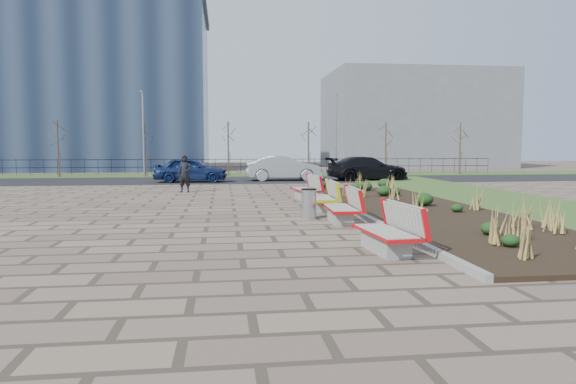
{
  "coord_description": "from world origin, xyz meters",
  "views": [
    {
      "loc": [
        -0.35,
        -11.71,
        2.23
      ],
      "look_at": [
        1.5,
        3.0,
        0.9
      ],
      "focal_mm": 32.0,
      "sensor_mm": 36.0,
      "label": 1
    }
  ],
  "objects": [
    {
      "name": "lamp_east",
      "position": [
        8.0,
        26.0,
        3.04
      ],
      "size": [
        0.24,
        0.6,
        6.0
      ],
      "primitive_type": null,
      "color": "gray",
      "rests_on": "grass_verge_far"
    },
    {
      "name": "pedestrian",
      "position": [
        -2.21,
        13.46,
        0.9
      ],
      "size": [
        0.72,
        0.52,
        1.81
      ],
      "primitive_type": "imported",
      "rotation": [
        0.0,
        0.0,
        -0.15
      ],
      "color": "black",
      "rests_on": "ground"
    },
    {
      "name": "bench_a",
      "position": [
        3.0,
        -1.42,
        0.5
      ],
      "size": [
        1.06,
        2.16,
        1.0
      ],
      "primitive_type": null,
      "rotation": [
        0.0,
        0.0,
        0.08
      ],
      "color": "red",
      "rests_on": "ground"
    },
    {
      "name": "railing_fence",
      "position": [
        0.0,
        29.5,
        0.64
      ],
      "size": [
        44.0,
        0.1,
        1.2
      ],
      "primitive_type": null,
      "color": "black",
      "rests_on": "grass_verge_far"
    },
    {
      "name": "tree_d",
      "position": [
        6.0,
        26.5,
        2.04
      ],
      "size": [
        1.4,
        1.4,
        4.0
      ],
      "primitive_type": null,
      "color": "#4C3D2D",
      "rests_on": "grass_verge_far"
    },
    {
      "name": "tree_a",
      "position": [
        -12.0,
        26.5,
        2.04
      ],
      "size": [
        1.4,
        1.4,
        4.0
      ],
      "primitive_type": null,
      "color": "#4C3D2D",
      "rests_on": "grass_verge_far"
    },
    {
      "name": "tree_b",
      "position": [
        -6.0,
        26.5,
        2.04
      ],
      "size": [
        1.4,
        1.4,
        4.0
      ],
      "primitive_type": null,
      "color": "#4C3D2D",
      "rests_on": "grass_verge_far"
    },
    {
      "name": "bench_c",
      "position": [
        3.0,
        5.68,
        0.5
      ],
      "size": [
        0.97,
        2.13,
        1.0
      ],
      "primitive_type": null,
      "rotation": [
        0.0,
        0.0,
        -0.04
      ],
      "color": "#D8D50B",
      "rests_on": "ground"
    },
    {
      "name": "litter_bin",
      "position": [
        2.23,
        3.71,
        0.46
      ],
      "size": [
        0.46,
        0.46,
        0.92
      ],
      "primitive_type": "cylinder",
      "color": "#B2B2B7",
      "rests_on": "ground"
    },
    {
      "name": "tree_c",
      "position": [
        0.0,
        26.5,
        2.04
      ],
      "size": [
        1.4,
        1.4,
        4.0
      ],
      "primitive_type": null,
      "color": "#4C3D2D",
      "rests_on": "grass_verge_far"
    },
    {
      "name": "grass_verge_far",
      "position": [
        0.0,
        28.0,
        0.02
      ],
      "size": [
        80.0,
        5.0,
        0.04
      ],
      "primitive_type": "cube",
      "color": "#33511E",
      "rests_on": "ground"
    },
    {
      "name": "planting_bed",
      "position": [
        6.25,
        5.0,
        0.05
      ],
      "size": [
        4.5,
        18.0,
        0.1
      ],
      "primitive_type": "cube",
      "color": "black",
      "rests_on": "ground"
    },
    {
      "name": "ground",
      "position": [
        0.0,
        0.0,
        0.0
      ],
      "size": [
        120.0,
        120.0,
        0.0
      ],
      "primitive_type": "plane",
      "color": "#71624E",
      "rests_on": "ground"
    },
    {
      "name": "bench_d",
      "position": [
        3.0,
        9.23,
        0.5
      ],
      "size": [
        1.11,
        2.18,
        1.0
      ],
      "primitive_type": null,
      "rotation": [
        0.0,
        0.0,
        0.1
      ],
      "color": "#B50C1E",
      "rests_on": "ground"
    },
    {
      "name": "grass_verge_near",
      "position": [
        11.0,
        5.0,
        0.02
      ],
      "size": [
        5.0,
        38.0,
        0.04
      ],
      "primitive_type": "cube",
      "color": "#33511E",
      "rests_on": "ground"
    },
    {
      "name": "car_black",
      "position": [
        8.93,
        20.68,
        0.79
      ],
      "size": [
        5.4,
        2.47,
        1.53
      ],
      "primitive_type": "imported",
      "rotation": [
        0.0,
        0.0,
        1.63
      ],
      "color": "black",
      "rests_on": "road"
    },
    {
      "name": "tree_f",
      "position": [
        18.0,
        26.5,
        2.04
      ],
      "size": [
        1.4,
        1.4,
        4.0
      ],
      "primitive_type": null,
      "color": "#4C3D2D",
      "rests_on": "grass_verge_far"
    },
    {
      "name": "planting_curb",
      "position": [
        3.92,
        5.0,
        0.07
      ],
      "size": [
        0.16,
        18.0,
        0.15
      ],
      "primitive_type": "cube",
      "color": "gray",
      "rests_on": "ground"
    },
    {
      "name": "tree_e",
      "position": [
        12.0,
        26.5,
        2.04
      ],
      "size": [
        1.4,
        1.4,
        4.0
      ],
      "primitive_type": null,
      "color": "#4C3D2D",
      "rests_on": "grass_verge_far"
    },
    {
      "name": "bench_b",
      "position": [
        3.0,
        2.77,
        0.5
      ],
      "size": [
        0.99,
        2.14,
        1.0
      ],
      "primitive_type": null,
      "rotation": [
        0.0,
        0.0,
        -0.04
      ],
      "color": "red",
      "rests_on": "ground"
    },
    {
      "name": "lamp_west",
      "position": [
        -6.0,
        26.0,
        3.04
      ],
      "size": [
        0.24,
        0.6,
        6.0
      ],
      "primitive_type": null,
      "color": "gray",
      "rests_on": "grass_verge_far"
    },
    {
      "name": "car_blue",
      "position": [
        -2.35,
        20.35,
        0.78
      ],
      "size": [
        4.55,
        2.03,
        1.52
      ],
      "primitive_type": "imported",
      "rotation": [
        0.0,
        0.0,
        1.52
      ],
      "color": "#11204D",
      "rests_on": "road"
    },
    {
      "name": "car_silver",
      "position": [
        3.5,
        21.11,
        0.82
      ],
      "size": [
        4.87,
        1.72,
        1.6
      ],
      "primitive_type": "imported",
      "rotation": [
        0.0,
        0.0,
        1.58
      ],
      "color": "gray",
      "rests_on": "road"
    },
    {
      "name": "building_grey",
      "position": [
        20.0,
        42.0,
        5.0
      ],
      "size": [
        18.0,
        12.0,
        10.0
      ],
      "primitive_type": "cube",
      "color": "slate",
      "rests_on": "ground"
    },
    {
      "name": "road",
      "position": [
        0.0,
        22.0,
        0.01
      ],
      "size": [
        80.0,
        7.0,
        0.02
      ],
      "primitive_type": "cube",
      "color": "black",
      "rests_on": "ground"
    }
  ]
}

